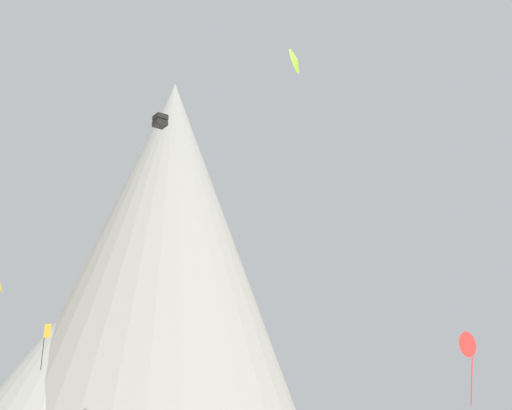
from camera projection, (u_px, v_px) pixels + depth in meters
rock_massif at (153, 281)px, 96.32m from camera, size 58.46×56.17×62.29m
kite_black_high at (160, 121)px, 63.54m from camera, size 1.70×1.70×1.24m
kite_red_low at (467, 346)px, 48.54m from camera, size 1.77×1.31×5.47m
kite_yellow_mid at (0, 288)px, 67.12m from camera, size 0.99×1.43×1.31m
kite_gold_mid at (46, 335)px, 70.44m from camera, size 0.90×0.49×5.03m
kite_lime_high at (296, 61)px, 55.43m from camera, size 1.51×2.43×2.34m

